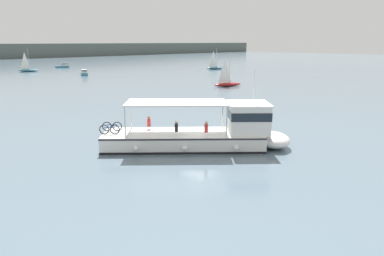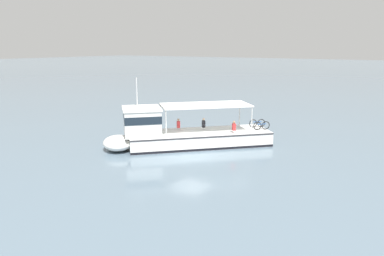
# 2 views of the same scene
# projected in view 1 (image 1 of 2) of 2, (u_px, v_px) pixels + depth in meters

# --- Properties ---
(ground_plane) EXTENTS (400.00, 400.00, 0.00)m
(ground_plane) POSITION_uv_depth(u_px,v_px,m) (199.00, 140.00, 27.17)
(ground_plane) COLOR slate
(ferry_main) EXTENTS (11.29, 11.06, 5.32)m
(ferry_main) POSITION_uv_depth(u_px,v_px,m) (207.00, 133.00, 24.87)
(ferry_main) COLOR white
(ferry_main) RESTS_ON ground
(sailboat_far_left) EXTENTS (4.96, 3.20, 5.40)m
(sailboat_far_left) POSITION_uv_depth(u_px,v_px,m) (227.00, 83.00, 59.38)
(sailboat_far_left) COLOR maroon
(sailboat_far_left) RESTS_ON ground
(motorboat_outer_anchorage) EXTENTS (2.73, 3.81, 1.26)m
(motorboat_outer_anchorage) POSITION_uv_depth(u_px,v_px,m) (84.00, 73.00, 78.42)
(motorboat_outer_anchorage) COLOR teal
(motorboat_outer_anchorage) RESTS_ON ground
(motorboat_off_stern) EXTENTS (3.83, 2.41, 1.26)m
(motorboat_off_stern) POSITION_uv_depth(u_px,v_px,m) (63.00, 66.00, 101.40)
(motorboat_off_stern) COLOR teal
(motorboat_off_stern) RESTS_ON ground
(sailboat_mid_channel) EXTENTS (4.45, 4.32, 5.40)m
(sailboat_mid_channel) POSITION_uv_depth(u_px,v_px,m) (28.00, 69.00, 88.18)
(sailboat_mid_channel) COLOR teal
(sailboat_mid_channel) RESTS_ON ground
(sailboat_far_right) EXTENTS (4.80, 3.75, 5.40)m
(sailboat_far_right) POSITION_uv_depth(u_px,v_px,m) (215.00, 67.00, 95.97)
(sailboat_far_right) COLOR teal
(sailboat_far_right) RESTS_ON ground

